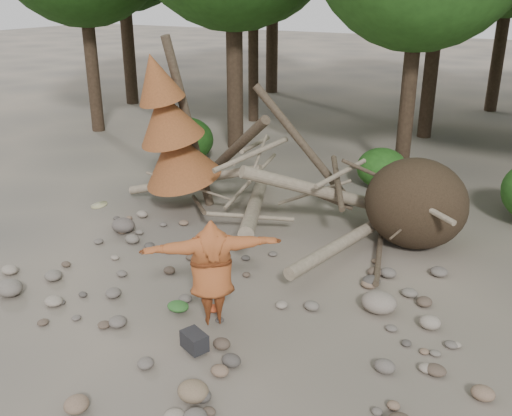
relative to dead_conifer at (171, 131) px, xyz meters
The scene contains 13 objects.
ground 5.05m from the dead_conifer, 47.26° to the right, with size 120.00×120.00×0.00m, color #514C44.
deadfall_pile 5.33m from the dead_conifer, ahead, with size 8.55×5.24×3.30m.
dead_conifer is the anchor object (origin of this frame).
bush_left 4.72m from the dead_conifer, 121.92° to the left, with size 1.80×1.80×1.44m, color #1B4612.
bush_mid 6.11m from the dead_conifer, 48.52° to the left, with size 1.40×1.40×1.12m, color #245819.
frisbee_thrower 5.37m from the dead_conifer, 46.86° to the right, with size 3.63×1.91×1.84m.
backpack 6.27m from the dead_conifer, 50.88° to the right, with size 0.42×0.28×0.28m, color black.
cloth_green 5.17m from the dead_conifer, 53.21° to the right, with size 0.40×0.33×0.15m, color #2A5C24.
cloth_orange 5.32m from the dead_conifer, 46.26° to the right, with size 0.28×0.23×0.10m, color #A43B1C.
boulder_front_left 5.21m from the dead_conifer, 92.84° to the right, with size 0.51×0.46×0.31m, color #6B6359.
boulder_front_right 7.32m from the dead_conifer, 51.75° to the right, with size 0.45×0.40×0.27m, color #7B654C.
boulder_mid_right 6.56m from the dead_conifer, 19.39° to the right, with size 0.62×0.56×0.37m, color gray.
boulder_mid_left 2.52m from the dead_conifer, 102.47° to the right, with size 0.56×0.50×0.33m, color #5B524C.
Camera 1 is at (5.09, -7.35, 5.36)m, focal length 40.00 mm.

